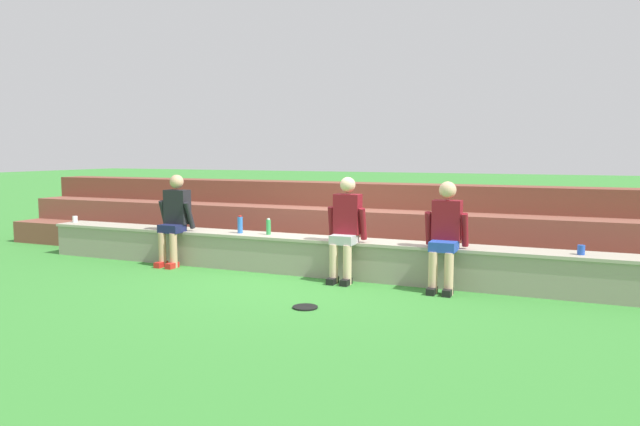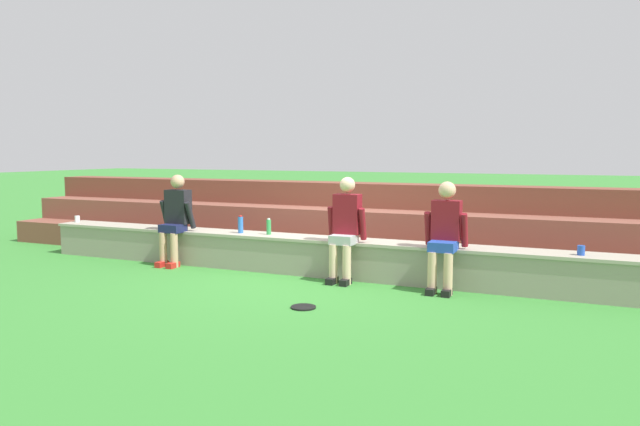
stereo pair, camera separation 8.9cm
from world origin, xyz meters
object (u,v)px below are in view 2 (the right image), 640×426
(water_bottle_center_gap, at_px, (269,227))
(person_center, at_px, (445,233))
(plastic_cup_middle, at_px, (77,219))
(person_far_left, at_px, (175,217))
(person_left_of_center, at_px, (345,226))
(plastic_cup_left_end, at_px, (581,250))
(water_bottle_near_left, at_px, (241,225))
(frisbee, at_px, (303,307))

(water_bottle_center_gap, bearing_deg, person_center, -6.03)
(plastic_cup_middle, bearing_deg, water_bottle_center_gap, -0.41)
(person_far_left, bearing_deg, person_center, -0.53)
(person_left_of_center, xyz_separation_m, plastic_cup_middle, (-4.99, 0.29, -0.16))
(person_far_left, xyz_separation_m, person_left_of_center, (2.75, -0.03, -0.00))
(person_far_left, xyz_separation_m, plastic_cup_left_end, (5.58, 0.19, -0.16))
(plastic_cup_middle, bearing_deg, plastic_cup_left_end, -0.55)
(person_left_of_center, relative_size, water_bottle_near_left, 5.26)
(person_far_left, xyz_separation_m, person_center, (4.06, -0.04, -0.02))
(frisbee, bearing_deg, water_bottle_near_left, 137.22)
(frisbee, bearing_deg, person_center, 49.49)
(water_bottle_near_left, bearing_deg, person_far_left, -168.18)
(plastic_cup_left_end, bearing_deg, person_left_of_center, -175.69)
(person_far_left, distance_m, plastic_cup_left_end, 5.59)
(person_far_left, relative_size, plastic_cup_middle, 12.72)
(person_center, bearing_deg, frisbee, -130.51)
(water_bottle_near_left, bearing_deg, water_bottle_center_gap, 3.18)
(plastic_cup_left_end, relative_size, plastic_cup_middle, 1.06)
(person_far_left, height_order, frisbee, person_far_left)
(plastic_cup_middle, bearing_deg, person_left_of_center, -3.31)
(person_far_left, xyz_separation_m, water_bottle_near_left, (1.01, 0.21, -0.09))
(person_left_of_center, relative_size, plastic_cup_left_end, 12.16)
(person_far_left, bearing_deg, person_left_of_center, -0.54)
(water_bottle_center_gap, bearing_deg, frisbee, -51.41)
(water_bottle_center_gap, xyz_separation_m, plastic_cup_middle, (-3.71, 0.03, -0.06))
(plastic_cup_left_end, distance_m, plastic_cup_middle, 7.83)
(person_left_of_center, xyz_separation_m, plastic_cup_left_end, (2.84, 0.21, -0.16))
(water_bottle_center_gap, bearing_deg, plastic_cup_middle, 179.59)
(person_center, relative_size, water_bottle_near_left, 5.14)
(frisbee, bearing_deg, person_far_left, 152.47)
(water_bottle_center_gap, height_order, frisbee, water_bottle_center_gap)
(plastic_cup_left_end, bearing_deg, person_center, -171.60)
(person_center, relative_size, water_bottle_center_gap, 5.67)
(plastic_cup_middle, bearing_deg, person_far_left, -6.67)
(person_center, bearing_deg, person_far_left, 179.47)
(plastic_cup_left_end, bearing_deg, person_far_left, -178.07)
(plastic_cup_left_end, bearing_deg, plastic_cup_middle, 179.45)
(water_bottle_near_left, relative_size, plastic_cup_middle, 2.44)
(water_bottle_near_left, distance_m, water_bottle_center_gap, 0.46)
(water_bottle_center_gap, height_order, plastic_cup_left_end, water_bottle_center_gap)
(frisbee, bearing_deg, person_left_of_center, 93.19)
(person_far_left, bearing_deg, plastic_cup_left_end, 1.93)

